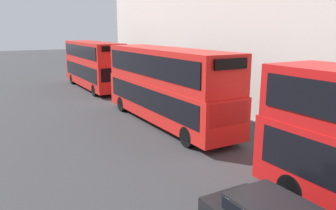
% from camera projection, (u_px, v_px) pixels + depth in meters
% --- Properties ---
extents(bus_second_in_queue, '(2.59, 11.27, 4.40)m').
position_uv_depth(bus_second_in_queue, '(166.00, 83.00, 18.94)').
color(bus_second_in_queue, red).
rests_on(bus_second_in_queue, ground).
extents(bus_third_in_queue, '(2.59, 10.55, 4.33)m').
position_uv_depth(bus_third_in_queue, '(93.00, 63.00, 30.46)').
color(bus_third_in_queue, red).
rests_on(bus_third_in_queue, ground).
extents(pedestrian, '(0.36, 0.36, 1.80)m').
position_uv_depth(pedestrian, '(156.00, 91.00, 25.22)').
color(pedestrian, '#334C6B').
rests_on(pedestrian, ground).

